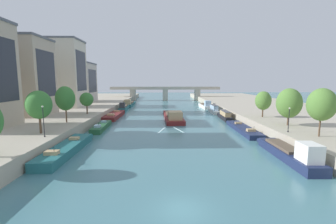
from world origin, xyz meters
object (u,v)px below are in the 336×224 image
Objects in this scene: barge_midriver at (173,116)px; tree_right_end_of_row at (289,103)px; moored_boat_left_downstream at (129,104)px; tree_right_past_mid at (322,105)px; moored_boat_left_midway at (101,126)px; moored_boat_right_far at (243,129)px; moored_boat_right_upstream at (214,110)px; moored_boat_right_midway at (225,116)px; tree_left_far at (65,98)px; moored_boat_left_lone at (124,108)px; moored_boat_right_end at (205,106)px; tree_left_past_mid at (87,99)px; tree_right_midway at (263,101)px; bridge_far at (165,92)px; lamppost_left_bank at (43,120)px; moored_boat_right_lone at (290,153)px; tree_left_distant at (39,105)px; lamppost_right_bank at (289,118)px; moored_boat_left_end at (115,115)px; moored_boat_left_far at (67,149)px.

tree_right_end_of_row reaches higher than barge_midriver.
moored_boat_left_downstream is 2.27× the size of tree_right_past_mid.
barge_midriver is 20.83m from moored_boat_left_midway.
moored_boat_right_upstream is at bearing 90.18° from moored_boat_right_far.
moored_boat_right_upstream is (31.73, -24.88, 0.28)m from moored_boat_left_downstream.
tree_right_end_of_row is (37.69, -8.26, 5.96)m from moored_boat_left_midway.
moored_boat_right_midway is 41.09m from tree_left_far.
tree_right_end_of_row is (38.27, -41.99, 5.59)m from moored_boat_left_lone.
tree_left_past_mid is at bearing -140.24° from moored_boat_right_end.
tree_right_midway is (38.12, -47.62, 5.23)m from moored_boat_left_downstream.
tree_right_past_mid is 8.94m from tree_right_end_of_row.
tree_right_midway is (6.56, -36.87, 5.12)m from moored_boat_right_end.
tree_left_far reaches higher than moored_boat_left_downstream.
tree_right_midway reaches higher than moored_boat_right_upstream.
bridge_far is (15.89, 41.43, 3.86)m from moored_boat_left_lone.
moored_boat_right_midway is (31.22, 12.35, 0.45)m from moored_boat_left_midway.
lamppost_left_bank is (-41.87, -8.18, -1.65)m from tree_right_end_of_row.
moored_boat_right_midway is 0.79× the size of moored_boat_right_end.
moored_boat_right_lone is at bearing -105.15° from tree_right_midway.
lamppost_left_bank is (1.62, -24.91, -1.10)m from tree_left_past_mid.
tree_left_far reaches higher than tree_right_past_mid.
tree_left_distant is (-6.04, -13.91, 6.32)m from moored_boat_left_midway.
tree_left_far reaches higher than bridge_far.
lamppost_right_bank is at bearing -60.89° from moored_boat_left_downstream.
tree_left_far is at bearing 174.46° from tree_right_end_of_row.
moored_boat_left_midway is 0.74× the size of moored_boat_left_end.
moored_boat_right_end is at bearing 100.08° from tree_right_midway.
tree_right_midway reaches higher than moored_boat_right_far.
moored_boat_left_end is at bearing 138.85° from lamppost_right_bank.
tree_right_end_of_row is at bearing 13.38° from moored_boat_left_far.
barge_midriver is 1.52× the size of moored_boat_right_lone.
moored_boat_right_midway reaches higher than moored_boat_right_far.
tree_left_far reaches higher than moored_boat_left_lone.
moored_boat_right_far is at bearing 20.96° from lamppost_left_bank.
moored_boat_left_downstream is 2.42× the size of tree_left_distant.
tree_left_distant is 91.62m from bridge_far.
moored_boat_left_far is 5.61m from lamppost_left_bank.
moored_boat_right_lone is 38.23m from tree_left_distant.
tree_left_distant reaches higher than moored_boat_left_midway.
tree_left_distant is at bearing -100.26° from moored_boat_left_end.
moored_boat_left_end is 46.78m from lamppost_right_bank.
moored_boat_right_far is 9.78m from tree_right_midway.
bridge_far reaches higher than moored_boat_left_midway.
moored_boat_left_downstream is at bearing 90.95° from moored_boat_left_midway.
bridge_far is at bearing 80.25° from moored_boat_left_far.
lamppost_left_bank is 1.16× the size of lamppost_right_bank.
tree_left_far is 12.75m from lamppost_left_bank.
tree_right_end_of_row is at bearing -56.36° from moored_boat_left_downstream.
moored_boat_left_far is 2.66× the size of tree_right_midway.
barge_midriver is 1.73× the size of moored_boat_left_lone.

